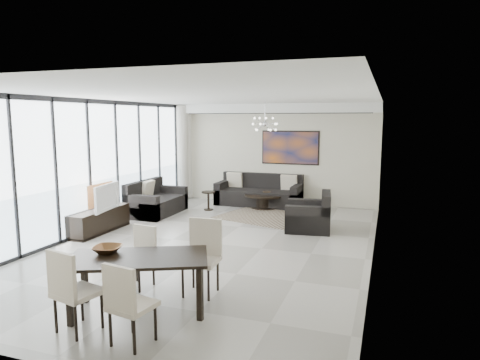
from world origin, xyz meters
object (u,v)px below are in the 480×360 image
at_px(coffee_table, 264,200).
at_px(tv_console, 99,221).
at_px(sofa_main, 259,194).
at_px(television, 103,197).
at_px(dining_table, 139,263).

bearing_deg(coffee_table, tv_console, -126.37).
distance_m(sofa_main, tv_console, 4.76).
xyz_separation_m(sofa_main, television, (-2.30, -4.12, 0.50)).
bearing_deg(television, tv_console, 64.35).
xyz_separation_m(coffee_table, dining_table, (0.27, -6.79, 0.42)).
bearing_deg(dining_table, tv_console, 133.91).
bearing_deg(tv_console, dining_table, -46.09).
bearing_deg(coffee_table, television, -124.36).
xyz_separation_m(coffee_table, television, (-2.55, -3.74, 0.58)).
height_order(coffee_table, sofa_main, sofa_main).
distance_m(tv_console, dining_table, 4.33).
height_order(television, dining_table, television).
bearing_deg(dining_table, television, 132.80).
xyz_separation_m(coffee_table, tv_console, (-2.71, -3.69, 0.04)).
bearing_deg(sofa_main, coffee_table, -56.25).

